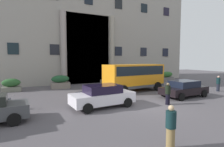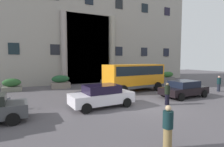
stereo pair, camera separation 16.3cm
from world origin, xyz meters
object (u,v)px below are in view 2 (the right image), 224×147
Objects in this scene: motorcycle_far_end at (189,86)px; motorcycle_near_kerb at (2,103)px; bus_stop_sign at (160,73)px; pedestrian_child_trailing at (219,84)px; hedge_planter_far_west at (108,79)px; white_taxi_kerbside at (102,96)px; hedge_planter_west at (61,82)px; hedge_planter_far_east at (168,77)px; parked_estate_mid at (184,89)px; pedestrian_man_crossing at (168,128)px; hedge_planter_entrance_right at (12,85)px; scooter_by_planter at (80,97)px; pedestrian_man_red_shirt at (167,94)px; orange_minibus at (134,75)px.

motorcycle_near_kerb is (-16.36, 0.05, 0.00)m from motorcycle_far_end.
pedestrian_child_trailing is at bearing -61.26° from bus_stop_sign.
motorcycle_near_kerb is at bearing 174.82° from motorcycle_far_end.
white_taxi_kerbside is (-4.70, -9.56, -0.01)m from hedge_planter_far_west.
motorcycle_far_end is at bearing -31.21° from hedge_planter_west.
parked_estate_mid is (-6.56, -8.98, 0.03)m from hedge_planter_far_east.
motorcycle_far_end is (-3.63, -6.95, -0.23)m from hedge_planter_far_east.
pedestrian_child_trailing is at bearing -2.57° from white_taxi_kerbside.
hedge_planter_far_west is (-5.09, 3.91, -0.79)m from bus_stop_sign.
pedestrian_man_crossing reaches higher than pedestrian_child_trailing.
hedge_planter_west is at bearing -149.57° from pedestrian_child_trailing.
hedge_planter_entrance_right is 19.99m from hedge_planter_far_east.
pedestrian_child_trailing reaches higher than parked_estate_mid.
hedge_planter_west is at bearing 143.77° from motorcycle_far_end.
bus_stop_sign reaches higher than scooter_by_planter.
pedestrian_man_red_shirt is (-3.12, -1.39, 0.06)m from parked_estate_mid.
hedge_planter_far_west is 9.75m from scooter_by_planter.
pedestrian_man_red_shirt reaches higher than hedge_planter_far_east.
white_taxi_kerbside reaches higher than motorcycle_near_kerb.
pedestrian_man_red_shirt is at bearing -103.91° from orange_minibus.
hedge_planter_west reaches higher than motorcycle_far_end.
hedge_planter_far_east is (19.99, -0.19, 0.06)m from hedge_planter_entrance_right.
hedge_planter_far_east is 1.08× the size of hedge_planter_west.
orange_minibus is 4.81m from bus_stop_sign.
hedge_planter_entrance_right is at bearing 142.55° from parked_estate_mid.
white_taxi_kerbside is (-14.03, -8.92, 0.07)m from hedge_planter_far_east.
parked_estate_mid reaches higher than hedge_planter_entrance_right.
bus_stop_sign is 1.32× the size of motorcycle_near_kerb.
orange_minibus is 5.78m from motorcycle_far_end.
pedestrian_man_red_shirt is (5.37, -3.12, 0.31)m from scooter_by_planter.
pedestrian_man_crossing is (-10.42, -8.16, 0.34)m from motorcycle_far_end.
parked_estate_mid is at bearing -113.26° from pedestrian_child_trailing.
white_taxi_kerbside is 2.72× the size of pedestrian_man_crossing.
hedge_planter_west is at bearing 130.65° from parked_estate_mid.
scooter_by_planter is (0.23, -7.37, -0.24)m from hedge_planter_west.
hedge_planter_west is at bearing 162.94° from bus_stop_sign.
pedestrian_man_red_shirt is (4.36, 4.73, -0.02)m from pedestrian_man_crossing.
pedestrian_man_crossing is 1.02× the size of pedestrian_child_trailing.
hedge_planter_entrance_right is at bearing 108.43° from scooter_by_planter.
orange_minibus is at bearing 114.87° from parked_estate_mid.
bus_stop_sign is 16.19m from motorcycle_near_kerb.
pedestrian_man_crossing is (-5.21, -10.38, -0.82)m from orange_minibus.
pedestrian_child_trailing reaches higher than hedge_planter_far_east.
parked_estate_mid is 7.47m from white_taxi_kerbside.
pedestrian_child_trailing is at bearing -20.44° from pedestrian_man_crossing.
pedestrian_man_red_shirt is (4.35, -1.45, 0.02)m from white_taxi_kerbside.
hedge_planter_far_east is at bearing 37.65° from bus_stop_sign.
hedge_planter_far_west is 1.10× the size of pedestrian_child_trailing.
bus_stop_sign reaches higher than parked_estate_mid.
pedestrian_child_trailing is (2.91, -5.30, -0.78)m from bus_stop_sign.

